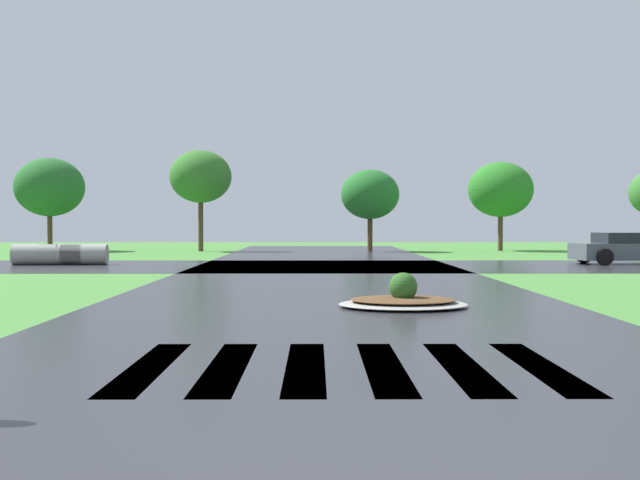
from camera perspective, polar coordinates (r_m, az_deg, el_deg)
asphalt_roadway at (r=14.74m, az=0.99°, el=-5.17°), size 9.68×80.00×0.01m
asphalt_cross_road at (r=29.89m, az=0.34°, el=-1.88°), size 90.00×8.71×0.01m
crosswalk_stripes at (r=9.27m, az=1.77°, el=-9.03°), size 4.95×3.40×0.01m
median_island at (r=15.65m, az=5.97°, el=-4.31°), size 2.52×2.10×0.68m
car_dark_suv at (r=33.79m, az=21.26°, el=-0.60°), size 4.63×2.41×1.24m
drainage_pipe_stack at (r=32.39m, az=-18.09°, el=-0.99°), size 3.62×1.02×0.80m
background_treeline at (r=45.48m, az=-6.19°, el=3.67°), size 46.72×4.69×5.69m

